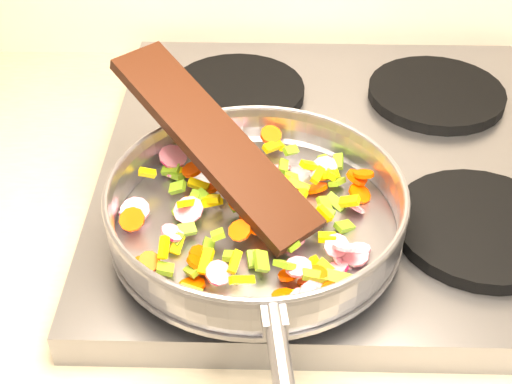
{
  "coord_description": "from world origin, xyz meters",
  "views": [
    {
      "loc": [
        -0.79,
        0.94,
        1.47
      ],
      "look_at": [
        -0.81,
        1.51,
        1.01
      ],
      "focal_mm": 50.0,
      "sensor_mm": 36.0,
      "label": 1
    }
  ],
  "objects": [
    {
      "name": "grate_fr",
      "position": [
        -0.56,
        1.52,
        0.95
      ],
      "size": [
        0.19,
        0.19,
        0.02
      ],
      "primitive_type": "cylinder",
      "color": "black",
      "rests_on": "cooktop"
    },
    {
      "name": "saute_pan",
      "position": [
        -0.81,
        1.51,
        0.99
      ],
      "size": [
        0.36,
        0.52,
        0.06
      ],
      "rotation": [
        0.0,
        0.0,
        0.12
      ],
      "color": "#9E9EA5",
      "rests_on": "grate_fl"
    },
    {
      "name": "cooktop",
      "position": [
        -0.7,
        1.67,
        0.92
      ],
      "size": [
        0.6,
        0.6,
        0.04
      ],
      "primitive_type": "cube",
      "color": "#939399",
      "rests_on": "counter_top"
    },
    {
      "name": "grate_bl",
      "position": [
        -0.84,
        1.81,
        0.95
      ],
      "size": [
        0.19,
        0.19,
        0.02
      ],
      "primitive_type": "cylinder",
      "color": "black",
      "rests_on": "cooktop"
    },
    {
      "name": "grate_br",
      "position": [
        -0.56,
        1.81,
        0.95
      ],
      "size": [
        0.19,
        0.19,
        0.02
      ],
      "primitive_type": "cylinder",
      "color": "black",
      "rests_on": "cooktop"
    },
    {
      "name": "wooden_spatula",
      "position": [
        -0.85,
        1.57,
        1.03
      ],
      "size": [
        0.24,
        0.25,
        0.11
      ],
      "primitive_type": "cube",
      "rotation": [
        0.0,
        -0.34,
        2.34
      ],
      "color": "black",
      "rests_on": "saute_pan"
    },
    {
      "name": "grate_fl",
      "position": [
        -0.84,
        1.52,
        0.95
      ],
      "size": [
        0.19,
        0.19,
        0.02
      ],
      "primitive_type": "cylinder",
      "color": "black",
      "rests_on": "cooktop"
    },
    {
      "name": "vegetable_heap",
      "position": [
        -0.8,
        1.51,
        0.98
      ],
      "size": [
        0.29,
        0.29,
        0.05
      ],
      "color": "#669718",
      "rests_on": "saute_pan"
    }
  ]
}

